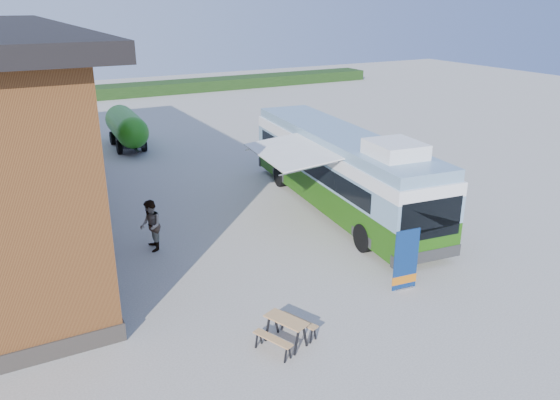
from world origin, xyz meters
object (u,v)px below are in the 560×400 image
bus (340,167)px  picnic_table (286,325)px  person_a (103,221)px  person_b (151,226)px  slurry_tanker (126,127)px  banner (405,265)px

bus → picnic_table: (-6.60, -7.38, -1.26)m
person_a → person_b: size_ratio=1.00×
person_b → slurry_tanker: size_ratio=0.30×
bus → banner: 6.98m
person_a → picnic_table: bearing=-116.2°
banner → slurry_tanker: 21.12m
picnic_table → slurry_tanker: bearing=64.6°
person_a → person_b: 1.83m
bus → picnic_table: bearing=-125.8°
picnic_table → person_b: 7.28m
banner → bus: bearing=78.6°
bus → slurry_tanker: bus is taller
person_a → person_b: person_b is taller
bus → person_b: size_ratio=6.82×
slurry_tanker → person_b: bearing=-97.2°
picnic_table → bus: bearing=26.0°
banner → slurry_tanker: size_ratio=0.32×
banner → person_a: 10.54m
person_b → person_a: bearing=-124.7°
person_a → bus: bearing=-50.6°
person_a → slurry_tanker: bearing=28.4°
banner → slurry_tanker: (-3.34, 20.85, 0.48)m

